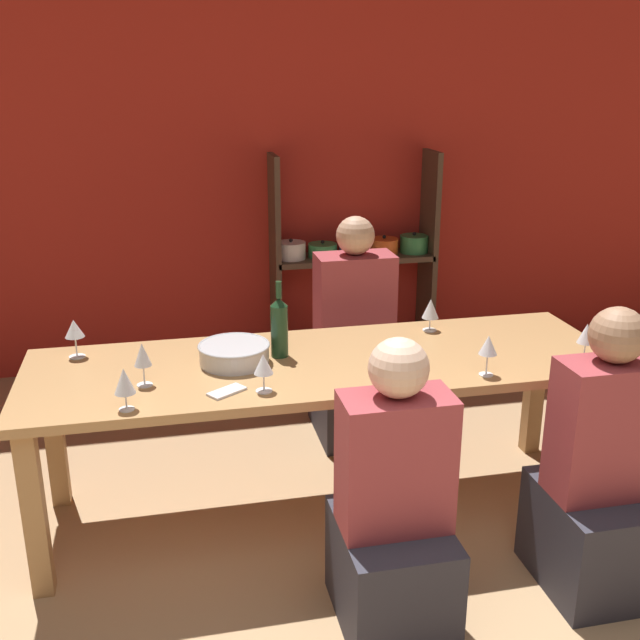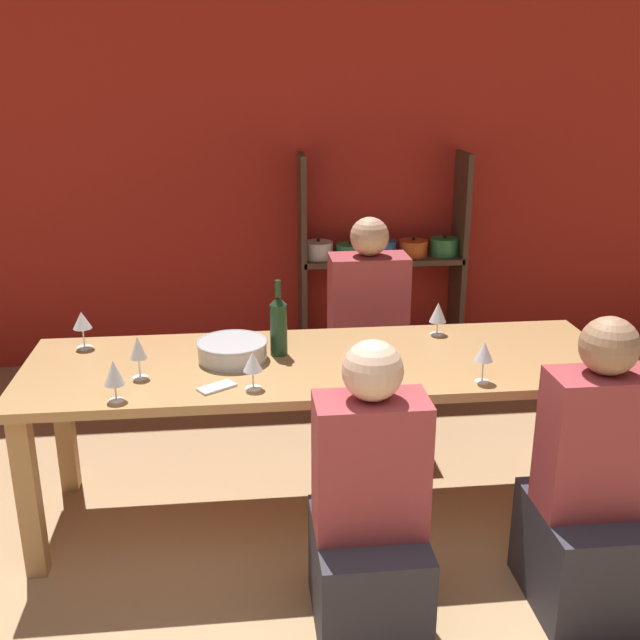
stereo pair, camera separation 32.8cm
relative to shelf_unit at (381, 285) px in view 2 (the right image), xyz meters
name	(u,v)px [view 2 (the right image)]	position (x,y,z in m)	size (l,w,h in m)	color
wall_back_red	(264,164)	(-0.77, 0.20, 0.79)	(8.80, 0.06, 2.70)	red
shelf_unit	(381,285)	(0.00, 0.00, 0.00)	(1.10, 0.30, 1.43)	#4C3828
dining_table	(322,379)	(-0.60, -1.80, 0.10)	(2.56, 0.81, 0.75)	#AD7F4C
mixing_bowl	(232,349)	(-0.99, -1.75, 0.24)	(0.31, 0.31, 0.09)	#B7BABC
wine_bottle_green	(279,325)	(-0.79, -1.71, 0.33)	(0.08, 0.08, 0.34)	#19381E
wine_glass_white_a	(438,313)	(-0.03, -1.53, 0.30)	(0.08, 0.08, 0.16)	white
wine_glass_empty_a	(114,373)	(-1.43, -2.13, 0.30)	(0.08, 0.08, 0.16)	white
wine_glass_white_b	(253,363)	(-0.91, -2.07, 0.30)	(0.08, 0.08, 0.16)	white
wine_glass_empty_b	(591,344)	(0.47, -2.07, 0.32)	(0.08, 0.08, 0.18)	white
wine_glass_white_c	(484,353)	(0.01, -2.11, 0.32)	(0.08, 0.08, 0.17)	white
wine_glass_white_d	(138,349)	(-1.37, -1.91, 0.32)	(0.07, 0.07, 0.18)	white
wine_glass_red_a	(82,321)	(-1.66, -1.53, 0.32)	(0.08, 0.08, 0.17)	white
cell_phone	(217,387)	(-1.05, -2.05, 0.20)	(0.16, 0.14, 0.01)	silver
person_near_a	(588,504)	(0.30, -2.52, -0.13)	(0.38, 0.48, 1.15)	#2D2D38
person_far_a	(367,359)	(-0.28, -1.07, -0.11)	(0.41, 0.51, 1.23)	#2D2D38
person_near_b	(369,528)	(-0.52, -2.56, -0.15)	(0.39, 0.48, 1.11)	#2D2D38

